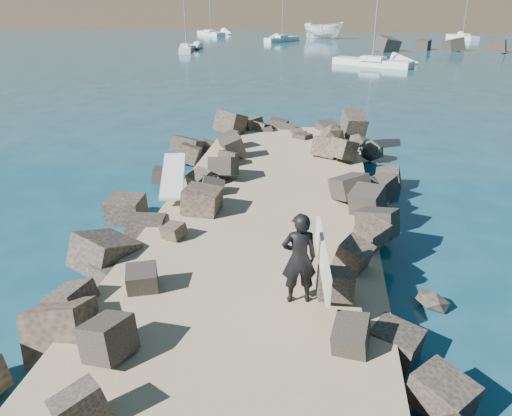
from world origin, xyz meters
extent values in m
plane|color=#0F384C|center=(0.00, 0.00, 0.00)|extent=(800.00, 800.00, 0.00)
cube|color=#8C7759|center=(0.00, -2.00, 0.30)|extent=(6.00, 26.00, 0.60)
cube|color=black|center=(-2.90, -1.50, 0.50)|extent=(2.60, 22.00, 1.00)
cube|color=black|center=(2.90, -1.50, 0.50)|extent=(2.60, 22.00, 1.00)
cube|color=beige|center=(-2.99, 1.98, 1.04)|extent=(1.24, 2.74, 0.09)
imported|color=white|center=(0.52, 72.19, 1.30)|extent=(7.17, 5.15, 2.60)
imported|color=black|center=(1.19, -3.47, 1.55)|extent=(0.77, 0.59, 1.89)
cube|color=beige|center=(1.64, -3.47, 1.60)|extent=(0.34, 2.34, 0.74)
cube|color=silver|center=(5.79, 39.07, 0.25)|extent=(7.68, 5.25, 0.80)
cylinder|color=gray|center=(5.79, 39.07, 4.89)|extent=(0.12, 0.12, 8.59)
cube|color=silver|center=(5.79, 38.62, 0.75)|extent=(2.52, 2.15, 0.44)
cube|color=silver|center=(-5.45, 66.15, 0.25)|extent=(4.97, 6.04, 0.80)
cylinder|color=gray|center=(-5.45, 66.15, 4.15)|extent=(0.12, 0.12, 7.10)
cube|color=silver|center=(-5.45, 65.52, 0.75)|extent=(1.90, 2.07, 0.44)
cube|color=silver|center=(22.14, 73.94, 0.25)|extent=(3.71, 7.05, 0.80)
cylinder|color=gray|center=(22.14, 73.94, 4.41)|extent=(0.12, 0.12, 7.62)
cube|color=silver|center=(22.14, 73.15, 0.75)|extent=(1.68, 2.20, 0.44)
cube|color=silver|center=(-15.70, 49.89, 0.25)|extent=(2.51, 6.36, 0.80)
cylinder|color=gray|center=(-15.70, 49.89, 4.02)|extent=(0.12, 0.12, 6.84)
cube|color=silver|center=(-15.70, 49.16, 0.75)|extent=(1.30, 1.90, 0.44)
cube|color=silver|center=(-18.89, 77.43, 0.25)|extent=(6.12, 6.88, 0.80)
cylinder|color=gray|center=(-18.89, 77.43, 4.76)|extent=(0.12, 0.12, 8.32)
cube|color=silver|center=(-18.89, 76.73, 0.75)|extent=(2.29, 2.40, 0.44)
camera|label=1|loc=(1.54, -11.99, 6.21)|focal=35.00mm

